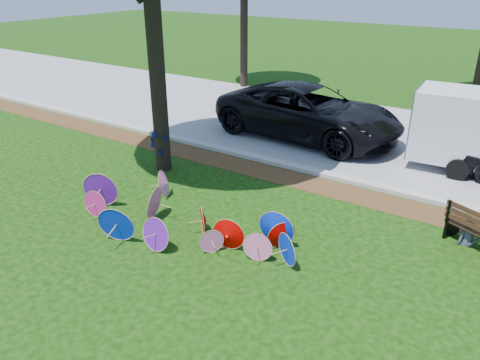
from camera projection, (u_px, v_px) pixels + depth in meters
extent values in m
plane|color=black|center=(168.00, 246.00, 9.81)|extent=(90.00, 90.00, 0.00)
cube|color=#472D16|center=(274.00, 174.00, 13.23)|extent=(90.00, 1.00, 0.01)
cube|color=#B7B5AD|center=(286.00, 165.00, 13.74)|extent=(90.00, 0.30, 0.12)
cube|color=gray|center=(341.00, 130.00, 16.91)|extent=(90.00, 8.00, 0.01)
cylinder|color=black|center=(156.00, 62.00, 12.35)|extent=(0.44, 0.44, 6.14)
cone|color=#072AD0|center=(275.00, 229.00, 9.66)|extent=(0.82, 0.24, 0.81)
cone|color=#578DDB|center=(96.00, 187.00, 11.81)|extent=(0.50, 0.44, 0.58)
cone|color=#B42071|center=(96.00, 203.00, 10.90)|extent=(0.67, 0.26, 0.66)
cone|color=#072AD0|center=(289.00, 249.00, 9.09)|extent=(0.65, 0.49, 0.70)
cone|color=pink|center=(258.00, 246.00, 9.26)|extent=(0.62, 0.29, 0.61)
cone|color=#6017A2|center=(157.00, 233.00, 9.60)|extent=(0.74, 0.30, 0.73)
cone|color=#E05199|center=(152.00, 202.00, 10.80)|extent=(0.47, 0.81, 0.79)
cone|color=#BE0100|center=(228.00, 235.00, 9.53)|extent=(0.72, 0.26, 0.71)
cone|color=#6017A2|center=(102.00, 189.00, 11.35)|extent=(0.89, 0.53, 0.89)
cone|color=#072AD0|center=(117.00, 224.00, 9.85)|extent=(0.88, 0.52, 0.85)
cone|color=pink|center=(165.00, 183.00, 11.85)|extent=(0.58, 0.75, 0.71)
cone|color=#BE0100|center=(204.00, 220.00, 10.17)|extent=(0.53, 0.53, 0.64)
cone|color=#BE0100|center=(282.00, 236.00, 9.59)|extent=(0.51, 0.61, 0.64)
cone|color=pink|center=(211.00, 240.00, 9.54)|extent=(0.39, 0.46, 0.52)
imported|color=black|center=(308.00, 112.00, 15.82)|extent=(6.53, 3.36, 1.76)
cube|color=silver|center=(468.00, 126.00, 13.10)|extent=(2.93, 1.99, 2.56)
imported|color=#3E4355|center=(473.00, 220.00, 9.61)|extent=(0.51, 0.42, 1.20)
cylinder|color=black|center=(244.00, 34.00, 22.13)|extent=(0.36, 0.36, 5.00)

